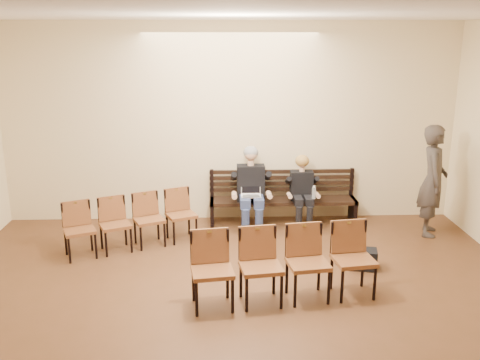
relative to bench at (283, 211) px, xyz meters
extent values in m
cube|color=beige|center=(-0.92, 0.35, 1.52)|extent=(8.00, 0.02, 3.50)
cube|color=white|center=(-0.92, -4.65, 3.27)|extent=(8.00, 10.00, 0.02)
cube|color=black|center=(0.00, 0.00, 0.00)|extent=(2.60, 0.90, 0.45)
cube|color=silver|center=(-0.58, -0.30, 0.35)|extent=(0.38, 0.33, 0.25)
cylinder|color=silver|center=(0.48, -0.36, 0.34)|extent=(0.08, 0.08, 0.23)
cube|color=black|center=(0.94, -1.93, -0.08)|extent=(0.44, 0.34, 0.29)
imported|color=#3A332F|center=(2.41, -0.60, 0.85)|extent=(0.73, 0.90, 2.15)
cube|color=brown|center=(-2.49, -1.03, 0.20)|extent=(2.08, 1.25, 0.85)
cube|color=brown|center=(-0.31, -2.84, 0.26)|extent=(2.39, 0.85, 0.96)
camera|label=1|loc=(-1.11, -8.98, 3.10)|focal=40.00mm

